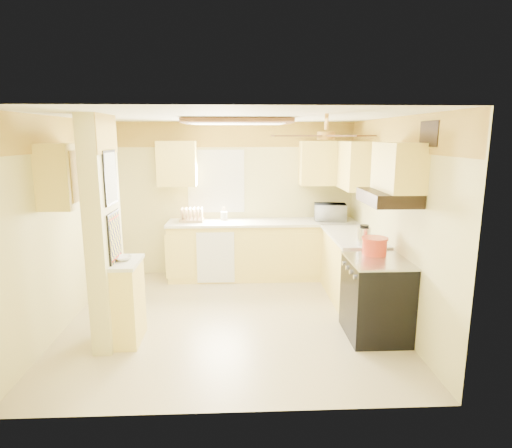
{
  "coord_description": "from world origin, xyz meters",
  "views": [
    {
      "loc": [
        0.09,
        -5.1,
        2.28
      ],
      "look_at": [
        0.33,
        0.35,
        1.15
      ],
      "focal_mm": 30.0,
      "sensor_mm": 36.0,
      "label": 1
    }
  ],
  "objects_px": {
    "stove": "(376,298)",
    "kettle": "(364,236)",
    "dutch_oven": "(375,246)",
    "microwave": "(330,212)",
    "bowl": "(123,258)"
  },
  "relations": [
    {
      "from": "stove",
      "to": "kettle",
      "type": "relative_size",
      "value": 3.56
    },
    {
      "from": "dutch_oven",
      "to": "stove",
      "type": "bearing_deg",
      "value": -95.81
    },
    {
      "from": "microwave",
      "to": "kettle",
      "type": "xyz_separation_m",
      "value": [
        0.08,
        -1.58,
        -0.02
      ]
    },
    {
      "from": "kettle",
      "to": "microwave",
      "type": "bearing_deg",
      "value": 92.87
    },
    {
      "from": "microwave",
      "to": "bowl",
      "type": "relative_size",
      "value": 2.63
    },
    {
      "from": "stove",
      "to": "bowl",
      "type": "relative_size",
      "value": 4.87
    },
    {
      "from": "microwave",
      "to": "kettle",
      "type": "height_order",
      "value": "microwave"
    },
    {
      "from": "stove",
      "to": "kettle",
      "type": "height_order",
      "value": "kettle"
    },
    {
      "from": "bowl",
      "to": "dutch_oven",
      "type": "xyz_separation_m",
      "value": [
        2.86,
        0.2,
        0.05
      ]
    },
    {
      "from": "bowl",
      "to": "dutch_oven",
      "type": "bearing_deg",
      "value": 4.0
    },
    {
      "from": "stove",
      "to": "kettle",
      "type": "xyz_separation_m",
      "value": [
        -0.01,
        0.56,
        0.6
      ]
    },
    {
      "from": "stove",
      "to": "dutch_oven",
      "type": "distance_m",
      "value": 0.6
    },
    {
      "from": "stove",
      "to": "microwave",
      "type": "height_order",
      "value": "microwave"
    },
    {
      "from": "microwave",
      "to": "dutch_oven",
      "type": "bearing_deg",
      "value": 99.83
    },
    {
      "from": "bowl",
      "to": "kettle",
      "type": "bearing_deg",
      "value": 10.76
    }
  ]
}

